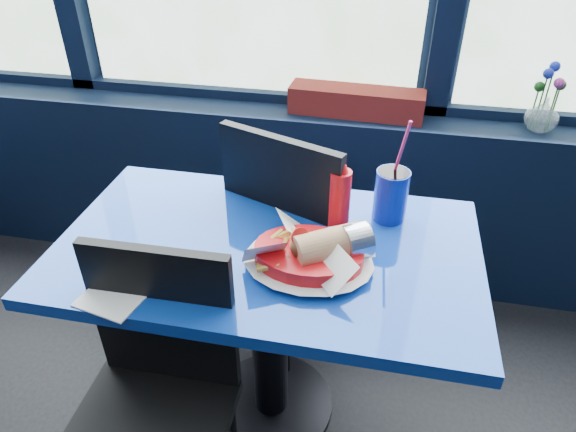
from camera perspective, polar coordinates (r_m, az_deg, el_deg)
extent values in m
cube|color=black|center=(2.43, -4.27, 3.42)|extent=(5.00, 0.26, 0.80)
cube|color=black|center=(2.31, -4.18, 13.17)|extent=(4.80, 0.08, 0.06)
cylinder|color=black|center=(2.00, -1.83, -20.10)|extent=(0.44, 0.44, 0.03)
cylinder|color=black|center=(1.75, -2.03, -13.89)|extent=(0.12, 0.12, 0.68)
cube|color=#0D3495|center=(1.48, -2.33, -3.77)|extent=(1.20, 0.70, 0.04)
cube|color=black|center=(1.40, -13.67, -10.76)|extent=(0.39, 0.04, 0.44)
cylinder|color=black|center=(1.80, -17.43, -20.77)|extent=(0.02, 0.02, 0.42)
cube|color=black|center=(1.96, -1.78, -2.18)|extent=(0.58, 0.58, 0.04)
cube|color=black|center=(1.63, -0.87, 0.94)|extent=(0.41, 0.18, 0.49)
cylinder|color=black|center=(2.17, 5.44, -6.59)|extent=(0.03, 0.03, 0.46)
cylinder|color=black|center=(1.93, -0.11, -12.91)|extent=(0.03, 0.03, 0.46)
cylinder|color=black|center=(2.32, -2.92, -3.25)|extent=(0.03, 0.03, 0.46)
cylinder|color=black|center=(2.10, -9.03, -8.59)|extent=(0.03, 0.03, 0.46)
cube|color=maroon|center=(2.15, 7.58, 12.49)|extent=(0.55, 0.16, 0.11)
imported|color=silver|center=(2.20, 26.41, 10.03)|extent=(0.14, 0.14, 0.13)
cylinder|color=#1E5919|center=(2.19, 26.16, 11.06)|extent=(0.01, 0.01, 0.21)
sphere|color=#2033C0|center=(2.15, 26.97, 13.92)|extent=(0.04, 0.04, 0.04)
cylinder|color=#1E5919|center=(2.19, 27.18, 10.42)|extent=(0.01, 0.01, 0.18)
sphere|color=#E743A7|center=(2.15, 27.91, 12.92)|extent=(0.04, 0.04, 0.04)
cylinder|color=#1E5919|center=(2.21, 26.65, 11.43)|extent=(0.01, 0.01, 0.23)
sphere|color=#2033C0|center=(2.17, 27.54, 14.51)|extent=(0.04, 0.04, 0.04)
cylinder|color=#1E5919|center=(2.20, 25.57, 10.61)|extent=(0.01, 0.01, 0.15)
sphere|color=#1E5919|center=(2.17, 26.17, 12.77)|extent=(0.04, 0.04, 0.04)
cylinder|color=#1E5919|center=(2.21, 27.37, 10.41)|extent=(0.01, 0.01, 0.16)
sphere|color=#1E5919|center=(2.18, 28.05, 12.72)|extent=(0.04, 0.04, 0.04)
cylinder|color=red|center=(1.38, 2.29, -4.58)|extent=(0.33, 0.33, 0.06)
cylinder|color=white|center=(1.38, 2.28, -4.98)|extent=(0.32, 0.32, 0.00)
cylinder|color=white|center=(1.38, 7.50, -2.85)|extent=(0.11, 0.12, 0.10)
sphere|color=brown|center=(1.34, 1.72, -3.56)|extent=(0.07, 0.07, 0.07)
cylinder|color=red|center=(1.33, 1.33, -2.38)|extent=(0.07, 0.07, 0.01)
cylinder|color=red|center=(1.50, 5.72, 1.89)|extent=(0.06, 0.06, 0.18)
cone|color=red|center=(1.44, 5.99, 5.95)|extent=(0.04, 0.04, 0.06)
cylinder|color=#0E229C|center=(1.56, 11.35, 2.27)|extent=(0.10, 0.10, 0.16)
cylinder|color=black|center=(1.52, 11.68, 4.71)|extent=(0.09, 0.09, 0.01)
cylinder|color=#FF357D|center=(1.48, 12.43, 6.94)|extent=(0.04, 0.08, 0.22)
cube|color=white|center=(1.37, -18.58, -8.26)|extent=(0.18, 0.18, 0.00)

